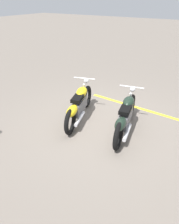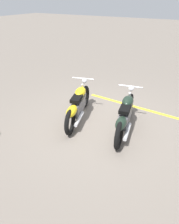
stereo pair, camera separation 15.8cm
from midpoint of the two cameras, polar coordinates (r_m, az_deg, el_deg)
ground_plane at (r=5.92m, az=2.52°, el=-2.79°), size 60.00×60.00×0.00m
motorcycle_bright_foreground at (r=5.85m, az=-3.86°, el=1.95°), size 2.16×0.86×1.04m
motorcycle_dark_foreground at (r=5.38m, az=8.67°, el=-0.88°), size 2.21×0.75×1.04m
parking_stripe_near at (r=6.88m, az=11.09°, el=1.50°), size 0.36×3.20×0.01m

